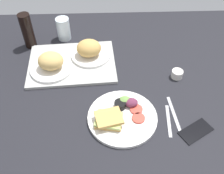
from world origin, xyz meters
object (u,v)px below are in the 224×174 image
espresso_cup (177,74)px  knife (174,113)px  fork (169,121)px  cell_phone (196,131)px  bread_plate_far (90,50)px  soda_bottle (27,31)px  plate_with_salad (121,116)px  serving_tray (72,63)px  bread_plate_near (51,64)px  drinking_glass (63,29)px

espresso_cup → knife: bearing=-104.7°
fork → cell_phone: (10.36, -5.80, 0.15)cm
bread_plate_far → soda_bottle: (-33.93, 12.83, 4.32)cm
bread_plate_far → plate_with_salad: size_ratio=0.70×
serving_tray → bread_plate_near: (-9.67, -5.10, 4.76)cm
fork → bread_plate_near: bearing=63.5°
bread_plate_near → plate_with_salad: bearing=-42.7°
knife → cell_phone: bearing=-147.7°
fork → knife: size_ratio=0.89×
bread_plate_near → espresso_cup: 63.41cm
serving_tray → soda_bottle: bearing=144.7°
plate_with_salad → espresso_cup: bearing=39.6°
soda_bottle → drinking_glass: bearing=18.5°
bread_plate_near → fork: bearing=-31.6°
soda_bottle → cell_phone: (79.13, -61.40, -9.60)cm
plate_with_salad → drinking_glass: 66.54cm
cell_phone → bread_plate_near: bearing=118.6°
espresso_cup → cell_phone: size_ratio=0.39×
knife → plate_with_salad: bearing=89.2°
soda_bottle → cell_phone: size_ratio=1.39×
bread_plate_far → soda_bottle: size_ratio=1.06×
bread_plate_far → knife: size_ratio=1.11×
plate_with_salad → drinking_glass: bearing=116.4°
knife → cell_phone: (7.36, -9.80, 0.15)cm
plate_with_salad → soda_bottle: size_ratio=1.52×
serving_tray → cell_phone: 70.23cm
serving_tray → drinking_glass: (-5.90, 23.54, 5.75)cm
cell_phone → soda_bottle: bearing=112.0°
plate_with_salad → cell_phone: bearing=-14.8°
fork → knife: 5.00cm
espresso_cup → drinking_glass: bearing=149.5°
serving_tray → fork: 58.55cm
espresso_cup → bread_plate_near: bearing=174.3°
bread_plate_near → drinking_glass: size_ratio=1.64×
espresso_cup → cell_phone: bearing=-87.6°
bread_plate_far → cell_phone: size_ratio=1.47×
plate_with_salad → serving_tray: bearing=123.4°
plate_with_salad → espresso_cup: size_ratio=5.41×
espresso_cup → fork: size_ratio=0.33×
drinking_glass → soda_bottle: bearing=-161.5°
bread_plate_near → espresso_cup: bearing=-5.7°
bread_plate_near → knife: bearing=-27.1°
bread_plate_far → espresso_cup: 46.77cm
fork → serving_tray: bearing=54.3°
espresso_cup → plate_with_salad: bearing=-140.4°
bread_plate_near → espresso_cup: size_ratio=3.84×
serving_tray → bread_plate_far: bread_plate_far is taller
serving_tray → cell_phone: size_ratio=3.13×
soda_bottle → bread_plate_far: bearing=-20.7°
serving_tray → espresso_cup: size_ratio=8.04×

